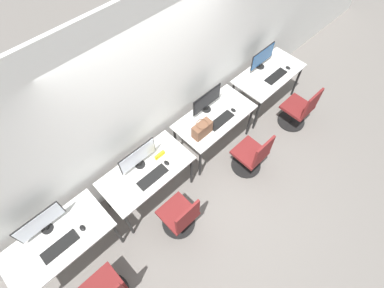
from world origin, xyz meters
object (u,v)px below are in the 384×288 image
(mouse_far_left, at_px, (82,228))
(office_chair_right, at_px, (252,156))
(keyboard_right, at_px, (221,120))
(handbag, at_px, (202,129))
(mouse_far_right, at_px, (288,68))
(mouse_right, at_px, (233,110))
(mouse_left, at_px, (167,163))
(monitor_far_right, at_px, (262,57))
(keyboard_far_left, at_px, (60,246))
(monitor_right, at_px, (207,100))
(office_chair_far_right, at_px, (299,111))
(office_chair_left, at_px, (180,217))
(monitor_far_left, at_px, (40,223))
(keyboard_left, at_px, (153,177))
(monitor_left, at_px, (138,157))
(keyboard_far_right, at_px, (276,76))

(mouse_far_left, distance_m, office_chair_right, 2.59)
(keyboard_right, relative_size, handbag, 1.47)
(mouse_far_right, bearing_deg, mouse_right, 178.92)
(mouse_left, distance_m, monitor_far_right, 2.45)
(keyboard_far_left, height_order, mouse_right, mouse_right)
(monitor_right, height_order, office_chair_right, monitor_right)
(monitor_right, bearing_deg, office_chair_far_right, -33.27)
(office_chair_left, distance_m, keyboard_right, 1.53)
(keyboard_right, bearing_deg, monitor_far_right, 13.94)
(monitor_far_left, relative_size, monitor_right, 1.00)
(monitor_far_left, xyz_separation_m, keyboard_far_left, (0.00, -0.29, -0.20))
(mouse_left, bearing_deg, monitor_far_right, 7.52)
(mouse_far_left, bearing_deg, office_chair_far_right, -9.53)
(keyboard_right, bearing_deg, keyboard_far_left, 179.16)
(keyboard_far_left, bearing_deg, mouse_far_right, -0.82)
(office_chair_left, bearing_deg, handbag, 30.69)
(office_chair_left, bearing_deg, monitor_far_right, 18.16)
(keyboard_left, bearing_deg, monitor_far_left, 165.56)
(mouse_right, xyz_separation_m, office_chair_far_right, (1.09, -0.59, -0.41))
(keyboard_far_left, xyz_separation_m, office_chair_far_right, (4.07, -0.63, -0.41))
(monitor_far_left, height_order, monitor_left, same)
(mouse_right, xyz_separation_m, monitor_far_right, (1.07, 0.33, 0.19))
(monitor_far_left, height_order, handbag, monitor_far_left)
(monitor_right, xyz_separation_m, mouse_right, (0.28, -0.31, -0.19))
(keyboard_far_left, distance_m, mouse_left, 1.62)
(office_chair_left, distance_m, keyboard_far_right, 2.80)
(mouse_far_left, bearing_deg, keyboard_far_right, -0.64)
(keyboard_left, distance_m, office_chair_right, 1.60)
(monitor_far_right, bearing_deg, keyboard_right, -166.06)
(mouse_far_left, xyz_separation_m, office_chair_left, (1.02, -0.60, -0.41))
(keyboard_far_left, bearing_deg, mouse_left, -0.88)
(keyboard_far_left, relative_size, monitor_left, 0.78)
(keyboard_right, height_order, office_chair_right, office_chair_right)
(mouse_left, bearing_deg, monitor_left, 139.08)
(monitor_right, xyz_separation_m, office_chair_right, (0.08, -0.92, -0.60))
(mouse_far_left, relative_size, mouse_far_right, 1.00)
(mouse_far_left, distance_m, monitor_left, 1.08)
(mouse_far_left, xyz_separation_m, monitor_far_right, (3.74, 0.29, 0.19))
(keyboard_right, xyz_separation_m, monitor_far_right, (1.35, 0.33, 0.20))
(mouse_far_left, distance_m, mouse_right, 2.67)
(keyboard_far_left, xyz_separation_m, mouse_right, (2.98, -0.04, 0.01))
(keyboard_left, xyz_separation_m, keyboard_far_right, (2.70, 0.01, 0.00))
(keyboard_right, xyz_separation_m, office_chair_right, (0.08, -0.61, -0.41))
(keyboard_left, bearing_deg, keyboard_right, 0.63)
(mouse_left, bearing_deg, mouse_far_right, -0.79)
(monitor_far_right, height_order, office_chair_far_right, monitor_far_right)
(monitor_left, xyz_separation_m, monitor_right, (1.35, 0.06, 0.00))
(monitor_left, relative_size, office_chair_left, 0.65)
(keyboard_far_right, bearing_deg, monitor_far_right, 90.00)
(office_chair_right, bearing_deg, mouse_right, 72.12)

